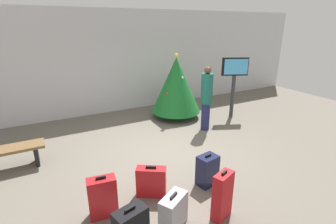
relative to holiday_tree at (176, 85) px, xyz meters
name	(u,v)px	position (x,y,z in m)	size (l,w,h in m)	color
ground_plane	(166,156)	(-1.47, -2.13, -1.07)	(16.00, 16.00, 0.00)	#665E54
back_wall	(114,62)	(-1.47, 1.60, 0.61)	(16.00, 0.20, 3.35)	silver
holiday_tree	(176,85)	(0.00, 0.00, 0.00)	(1.56, 1.56, 2.04)	#4C3319
flight_info_kiosk	(234,77)	(1.63, -0.81, 0.26)	(0.78, 0.40, 1.91)	#333338
waiting_bench	(4,154)	(-4.67, -1.11, -0.70)	(1.53, 0.44, 0.48)	brown
traveller_0	(206,97)	(0.23, -1.29, -0.10)	(0.42, 0.42, 1.81)	#1E234C
suitcase_0	(222,196)	(-1.61, -4.26, -0.67)	(0.39, 0.28, 0.82)	#B2191E
suitcase_1	(173,212)	(-2.36, -4.08, -0.80)	(0.52, 0.44, 0.57)	#9EA0A5
suitcase_3	(151,182)	(-2.35, -3.26, -0.79)	(0.54, 0.44, 0.58)	#B2191E
suitcase_4	(207,170)	(-1.29, -3.45, -0.77)	(0.41, 0.33, 0.63)	#141938
suitcase_5	(103,197)	(-3.21, -3.36, -0.73)	(0.46, 0.27, 0.71)	#B2191E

